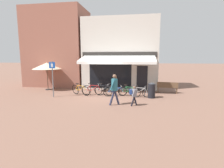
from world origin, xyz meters
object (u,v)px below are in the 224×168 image
(bicycle_green, at_px, (129,91))
(park_bench, at_px, (167,87))
(parking_sign, at_px, (53,75))
(cafe_parasol, at_px, (47,66))
(pedestrian_adult, at_px, (114,86))
(pedestrian_child, at_px, (134,94))
(bicycle_red, at_px, (93,90))
(bicycle_orange, at_px, (80,90))
(litter_bin, at_px, (152,90))
(bicycle_blue, at_px, (115,91))
(bicycle_silver, at_px, (140,92))
(bicycle_black, at_px, (104,90))

(bicycle_green, xyz_separation_m, park_bench, (2.92, 1.77, 0.09))
(parking_sign, bearing_deg, cafe_parasol, 125.56)
(park_bench, bearing_deg, pedestrian_adult, -123.18)
(pedestrian_child, xyz_separation_m, parking_sign, (-5.70, 1.39, 0.84))
(bicycle_red, xyz_separation_m, bicycle_green, (2.69, -0.02, -0.02))
(park_bench, bearing_deg, pedestrian_child, -113.24)
(pedestrian_child, xyz_separation_m, cafe_parasol, (-7.58, 4.01, 1.36))
(bicycle_green, bearing_deg, park_bench, 55.42)
(bicycle_green, distance_m, parking_sign, 5.52)
(bicycle_orange, bearing_deg, litter_bin, 25.56)
(bicycle_orange, height_order, parking_sign, parking_sign)
(bicycle_orange, distance_m, pedestrian_child, 4.67)
(bicycle_green, relative_size, pedestrian_child, 1.43)
(bicycle_orange, xyz_separation_m, parking_sign, (-1.67, -0.94, 1.16))
(bicycle_blue, height_order, pedestrian_adult, pedestrian_adult)
(bicycle_silver, distance_m, litter_bin, 0.87)
(bicycle_black, bearing_deg, cafe_parasol, -173.73)
(pedestrian_adult, relative_size, pedestrian_child, 1.58)
(bicycle_red, distance_m, parking_sign, 3.05)
(bicycle_red, bearing_deg, pedestrian_child, -38.86)
(bicycle_orange, xyz_separation_m, bicycle_green, (3.62, 0.13, -0.02))
(bicycle_red, relative_size, bicycle_silver, 1.08)
(parking_sign, xyz_separation_m, cafe_parasol, (-1.87, 2.62, 0.52))
(bicycle_red, xyz_separation_m, pedestrian_child, (3.10, -2.48, 0.32))
(bicycle_silver, bearing_deg, bicycle_green, -163.55)
(bicycle_blue, height_order, pedestrian_child, pedestrian_child)
(bicycle_red, height_order, bicycle_silver, bicycle_red)
(bicycle_orange, height_order, bicycle_green, bicycle_orange)
(bicycle_orange, relative_size, bicycle_red, 0.95)
(bicycle_blue, xyz_separation_m, cafe_parasol, (-6.16, 1.65, 1.72))
(pedestrian_adult, relative_size, parking_sign, 0.72)
(bicycle_orange, xyz_separation_m, pedestrian_adult, (2.90, -2.34, 0.74))
(bicycle_red, bearing_deg, litter_bin, -3.79)
(bicycle_silver, bearing_deg, parking_sign, -151.55)
(cafe_parasol, bearing_deg, bicycle_green, -12.21)
(bicycle_blue, bearing_deg, pedestrian_child, -74.49)
(bicycle_orange, relative_size, pedestrian_child, 1.46)
(bicycle_red, relative_size, park_bench, 1.08)
(bicycle_red, relative_size, litter_bin, 1.63)
(bicycle_red, relative_size, bicycle_blue, 1.05)
(bicycle_red, height_order, bicycle_black, bicycle_red)
(bicycle_black, xyz_separation_m, bicycle_blue, (0.88, -0.11, -0.04))
(cafe_parasol, bearing_deg, pedestrian_child, -27.92)
(pedestrian_adult, bearing_deg, bicycle_silver, 55.31)
(bicycle_black, bearing_deg, pedestrian_child, -24.67)
(bicycle_black, height_order, bicycle_silver, bicycle_black)
(bicycle_silver, bearing_deg, pedestrian_child, -79.29)
(bicycle_orange, relative_size, cafe_parasol, 0.70)
(bicycle_black, relative_size, pedestrian_adult, 0.90)
(bicycle_blue, bearing_deg, pedestrian_adult, -98.40)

